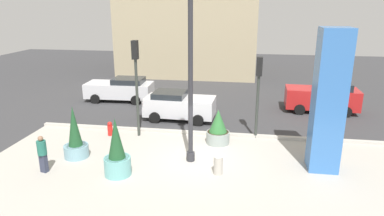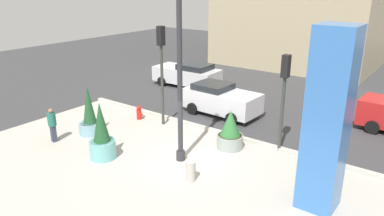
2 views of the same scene
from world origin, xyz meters
The scene contains 15 objects.
ground_plane centered at (0.00, 4.00, 0.00)m, with size 60.00×60.00×0.00m, color #38383A.
plaza_pavement centered at (0.00, -2.00, 0.00)m, with size 18.00×10.00×0.02m, color #ADA89E.
curb_strip centered at (0.00, 3.12, 0.08)m, with size 18.00×0.24×0.16m, color #B7B2A8.
lamp_post centered at (-0.25, -0.06, 3.44)m, with size 0.44×0.44×7.06m.
art_pillar_blue centered at (5.20, 0.10, 2.86)m, with size 1.15×1.15×5.72m, color #3870BC.
potted_plant_curbside centered at (0.74, 2.10, 0.74)m, with size 1.13×1.13×1.71m.
potted_plant_mid_plaza centered at (-2.90, -1.78, 0.92)m, with size 1.05×1.05×2.37m.
potted_plant_near_right centered at (-5.32, -0.46, 0.87)m, with size 1.07×1.07×2.36m.
fire_hydrant centered at (-4.83, 2.27, 0.37)m, with size 0.36×0.26×0.75m.
concrete_bollard centered at (1.03, -1.10, 0.38)m, with size 0.36×0.36×0.75m, color #B2ADA3.
traffic_light_corner centered at (2.57, 3.08, 2.81)m, with size 0.28×0.42×4.12m.
traffic_light_far_side centered at (-3.37, 2.49, 3.26)m, with size 0.28×0.42×4.86m.
car_far_lane centered at (-1.84, 5.44, 0.85)m, with size 4.11×2.23×1.64m.
car_curb_east centered at (-6.65, 8.84, 0.83)m, with size 4.63×2.24×1.62m.
pedestrian_by_curb centered at (-5.93, -2.02, 0.86)m, with size 0.44×0.44×1.56m.
Camera 2 is at (8.01, -10.42, 6.82)m, focal length 34.28 mm.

